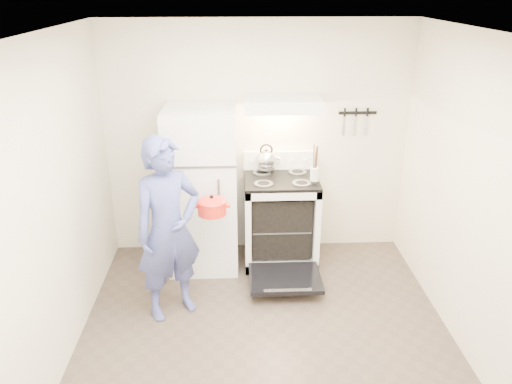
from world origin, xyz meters
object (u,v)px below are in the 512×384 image
dutch_oven (212,208)px  refrigerator (202,189)px  tea_kettle (266,158)px  person (168,230)px  stove_body (280,221)px

dutch_oven → refrigerator: bearing=101.3°
refrigerator → tea_kettle: bearing=18.4°
tea_kettle → refrigerator: bearing=-161.6°
dutch_oven → person: bearing=-144.8°
refrigerator → tea_kettle: 0.75m
stove_body → dutch_oven: bearing=-137.3°
refrigerator → dutch_oven: 0.63m
stove_body → tea_kettle: (-0.14, 0.20, 0.64)m
stove_body → person: 1.43m
person → dutch_oven: person is taller
tea_kettle → person: (-0.91, -1.09, -0.27)m
stove_body → tea_kettle: bearing=125.9°
stove_body → refrigerator: bearing=-178.2°
refrigerator → stove_body: refrigerator is taller
tea_kettle → person: bearing=-129.9°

